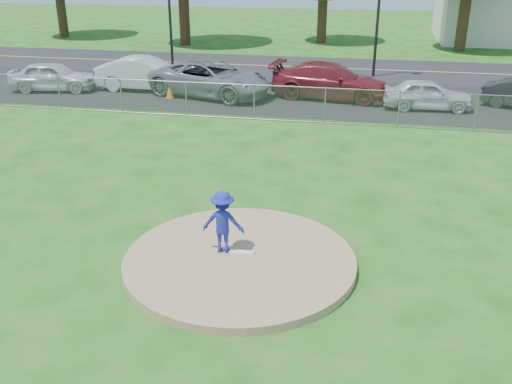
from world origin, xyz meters
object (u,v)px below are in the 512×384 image
Objects in this scene: traffic_signal_left at (173,11)px; parked_car_silver at (53,76)px; pitcher at (223,222)px; parked_car_darkred at (330,81)px; parked_car_pearl at (428,94)px; parked_car_white at (146,74)px; parked_car_gray at (211,79)px; traffic_cone at (170,90)px.

traffic_signal_left is 8.42m from parked_car_silver.
traffic_signal_left reaches higher than pitcher.
traffic_signal_left is 0.97× the size of parked_car_darkred.
traffic_signal_left is 15.96m from parked_car_pearl.
pitcher is at bearing -152.73° from parked_car_white.
traffic_signal_left reaches higher than parked_car_silver.
traffic_signal_left reaches higher than parked_car_darkred.
traffic_signal_left is at bearing 67.98° from parked_car_darkred.
parked_car_white is at bearing 96.83° from parked_car_gray.
parked_car_darkred reaches higher than parked_car_silver.
parked_car_gray is at bearing -98.37° from parked_car_white.
parked_car_silver is 14.10m from parked_car_darkred.
parked_car_gray is (-4.45, 15.55, -0.10)m from pitcher.
parked_car_white is at bearing 140.32° from traffic_cone.
parked_car_pearl is (18.55, -0.13, -0.06)m from parked_car_silver.
traffic_cone is at bearing 130.35° from parked_car_gray.
parked_car_gray is 1.06× the size of parked_car_darkred.
parked_car_gray is at bearing -76.13° from pitcher.
pitcher reaches higher than parked_car_silver.
parked_car_silver is at bearing -123.19° from traffic_signal_left.
traffic_signal_left is at bearing -42.42° from parked_car_silver.
pitcher is 0.25× the size of parked_car_gray.
traffic_signal_left is 1.42× the size of parked_car_pearl.
traffic_cone is 12.18m from parked_car_pearl.
traffic_signal_left reaches higher than parked_car_white.
parked_car_silver is at bearing 109.12° from parked_car_gray.
traffic_cone is 2.28m from parked_car_white.
traffic_signal_left is 11.46m from parked_car_darkred.
pitcher is 2.03× the size of traffic_cone.
traffic_cone is at bearing -74.29° from traffic_signal_left.
parked_car_darkred is at bearing -94.79° from parked_car_silver.
parked_car_gray is (3.87, -6.23, -2.50)m from traffic_signal_left.
traffic_cone is at bearing 88.35° from parked_car_pearl.
traffic_cone is 6.39m from parked_car_silver.
traffic_cone is 2.12m from parked_car_gray.
parked_car_darkred is 1.47× the size of parked_car_pearl.
parked_car_gray is at bearing 104.24° from parked_car_darkred.
parked_car_silver is 8.26m from parked_car_gray.
traffic_signal_left is at bearing 47.77° from parked_car_gray.
parked_car_white is 13.95m from parked_car_pearl.
parked_car_white is at bearing -86.66° from parked_car_silver.
traffic_signal_left reaches higher than parked_car_gray.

